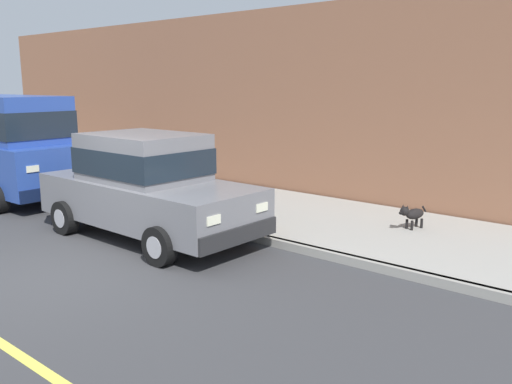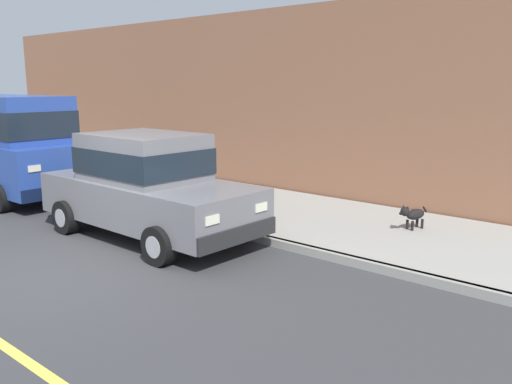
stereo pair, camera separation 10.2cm
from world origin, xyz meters
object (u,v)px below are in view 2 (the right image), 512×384
(car_grey_sedan, at_px, (147,185))
(fire_hydrant, at_px, (257,209))
(car_blue_van, at_px, (7,142))
(dog_black, at_px, (413,214))

(car_grey_sedan, distance_m, fire_hydrant, 2.11)
(car_grey_sedan, height_order, car_blue_van, car_blue_van)
(car_blue_van, relative_size, dog_black, 6.65)
(car_grey_sedan, bearing_deg, dog_black, -49.31)
(car_blue_van, bearing_deg, dog_black, -70.89)
(dog_black, bearing_deg, car_blue_van, 109.11)
(dog_black, height_order, fire_hydrant, fire_hydrant)
(car_blue_van, height_order, fire_hydrant, car_blue_van)
(car_grey_sedan, distance_m, dog_black, 4.95)
(car_blue_van, height_order, dog_black, car_blue_van)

